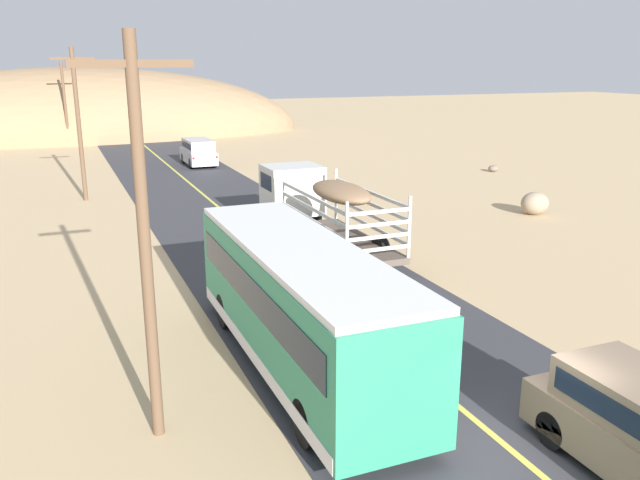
{
  "coord_description": "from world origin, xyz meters",
  "views": [
    {
      "loc": [
        -7.83,
        -8.96,
        7.49
      ],
      "look_at": [
        0.0,
        9.99,
        1.81
      ],
      "focal_mm": 36.37,
      "sensor_mm": 36.0,
      "label": 1
    }
  ],
  "objects_px": {
    "bus": "(300,303)",
    "boulder_far_horizon": "(493,168)",
    "power_pole_mid": "(78,120)",
    "car_far": "(198,151)",
    "power_pole_far": "(65,102)",
    "boulder_near_shoulder": "(535,203)",
    "livestock_truck": "(310,199)",
    "power_pole_near": "(144,233)"
  },
  "relations": [
    {
      "from": "power_pole_near",
      "to": "boulder_far_horizon",
      "type": "relative_size",
      "value": 11.17
    },
    {
      "from": "bus",
      "to": "boulder_far_horizon",
      "type": "xyz_separation_m",
      "value": [
        23.17,
        22.98,
        -1.51
      ]
    },
    {
      "from": "car_far",
      "to": "power_pole_mid",
      "type": "distance_m",
      "value": 13.45
    },
    {
      "from": "power_pole_mid",
      "to": "livestock_truck",
      "type": "bearing_deg",
      "value": -55.61
    },
    {
      "from": "power_pole_near",
      "to": "boulder_near_shoulder",
      "type": "bearing_deg",
      "value": 32.13
    },
    {
      "from": "power_pole_far",
      "to": "boulder_near_shoulder",
      "type": "distance_m",
      "value": 43.19
    },
    {
      "from": "bus",
      "to": "power_pole_mid",
      "type": "bearing_deg",
      "value": 99.1
    },
    {
      "from": "power_pole_mid",
      "to": "power_pole_far",
      "type": "xyz_separation_m",
      "value": [
        0.0,
        25.38,
        -0.41
      ]
    },
    {
      "from": "car_far",
      "to": "power_pole_mid",
      "type": "xyz_separation_m",
      "value": [
        -8.5,
        -9.89,
        3.32
      ]
    },
    {
      "from": "boulder_near_shoulder",
      "to": "bus",
      "type": "bearing_deg",
      "value": -146.13
    },
    {
      "from": "livestock_truck",
      "to": "power_pole_mid",
      "type": "xyz_separation_m",
      "value": [
        -8.51,
        12.44,
        2.61
      ]
    },
    {
      "from": "power_pole_far",
      "to": "boulder_far_horizon",
      "type": "relative_size",
      "value": 10.3
    },
    {
      "from": "power_pole_near",
      "to": "livestock_truck",
      "type": "bearing_deg",
      "value": 56.66
    },
    {
      "from": "bus",
      "to": "car_far",
      "type": "xyz_separation_m",
      "value": [
        4.69,
        33.62,
        -0.66
      ]
    },
    {
      "from": "livestock_truck",
      "to": "power_pole_far",
      "type": "xyz_separation_m",
      "value": [
        -8.51,
        37.81,
        2.21
      ]
    },
    {
      "from": "bus",
      "to": "power_pole_near",
      "type": "height_order",
      "value": "power_pole_near"
    },
    {
      "from": "boulder_near_shoulder",
      "to": "power_pole_mid",
      "type": "bearing_deg",
      "value": 149.23
    },
    {
      "from": "power_pole_far",
      "to": "boulder_near_shoulder",
      "type": "xyz_separation_m",
      "value": [
        20.75,
        -37.73,
        -3.42
      ]
    },
    {
      "from": "livestock_truck",
      "to": "power_pole_near",
      "type": "xyz_separation_m",
      "value": [
        -8.51,
        -12.94,
        2.52
      ]
    },
    {
      "from": "power_pole_mid",
      "to": "boulder_near_shoulder",
      "type": "relative_size",
      "value": 5.65
    },
    {
      "from": "power_pole_mid",
      "to": "boulder_far_horizon",
      "type": "xyz_separation_m",
      "value": [
        26.97,
        -0.75,
        -4.17
      ]
    },
    {
      "from": "power_pole_mid",
      "to": "car_far",
      "type": "bearing_deg",
      "value": 49.34
    },
    {
      "from": "power_pole_near",
      "to": "power_pole_far",
      "type": "height_order",
      "value": "power_pole_near"
    },
    {
      "from": "power_pole_mid",
      "to": "boulder_far_horizon",
      "type": "relative_size",
      "value": 11.41
    },
    {
      "from": "car_far",
      "to": "livestock_truck",
      "type": "bearing_deg",
      "value": -89.96
    },
    {
      "from": "car_far",
      "to": "power_pole_mid",
      "type": "relative_size",
      "value": 0.56
    },
    {
      "from": "power_pole_near",
      "to": "boulder_near_shoulder",
      "type": "height_order",
      "value": "power_pole_near"
    },
    {
      "from": "livestock_truck",
      "to": "car_far",
      "type": "relative_size",
      "value": 2.1
    },
    {
      "from": "livestock_truck",
      "to": "power_pole_near",
      "type": "relative_size",
      "value": 1.21
    },
    {
      "from": "livestock_truck",
      "to": "power_pole_mid",
      "type": "relative_size",
      "value": 1.18
    },
    {
      "from": "car_far",
      "to": "power_pole_far",
      "type": "distance_m",
      "value": 17.9
    },
    {
      "from": "car_far",
      "to": "power_pole_near",
      "type": "distance_m",
      "value": 36.42
    },
    {
      "from": "power_pole_far",
      "to": "boulder_far_horizon",
      "type": "bearing_deg",
      "value": -44.09
    },
    {
      "from": "power_pole_near",
      "to": "power_pole_far",
      "type": "distance_m",
      "value": 50.76
    },
    {
      "from": "bus",
      "to": "power_pole_mid",
      "type": "distance_m",
      "value": 24.17
    },
    {
      "from": "power_pole_near",
      "to": "car_far",
      "type": "bearing_deg",
      "value": 76.46
    },
    {
      "from": "livestock_truck",
      "to": "boulder_far_horizon",
      "type": "xyz_separation_m",
      "value": [
        18.46,
        11.69,
        -1.56
      ]
    },
    {
      "from": "bus",
      "to": "boulder_near_shoulder",
      "type": "xyz_separation_m",
      "value": [
        16.94,
        11.37,
        -1.17
      ]
    },
    {
      "from": "power_pole_near",
      "to": "boulder_near_shoulder",
      "type": "relative_size",
      "value": 5.53
    },
    {
      "from": "livestock_truck",
      "to": "boulder_near_shoulder",
      "type": "xyz_separation_m",
      "value": [
        12.23,
        0.09,
        -1.21
      ]
    },
    {
      "from": "power_pole_far",
      "to": "boulder_near_shoulder",
      "type": "height_order",
      "value": "power_pole_far"
    },
    {
      "from": "car_far",
      "to": "power_pole_near",
      "type": "relative_size",
      "value": 0.57
    }
  ]
}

